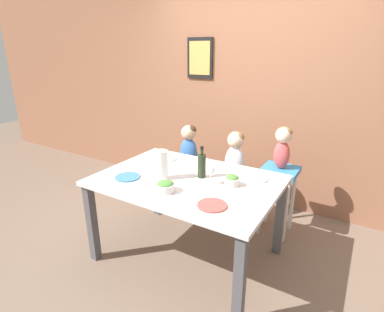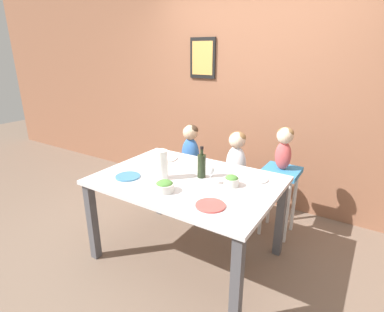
{
  "view_description": "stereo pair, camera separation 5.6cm",
  "coord_description": "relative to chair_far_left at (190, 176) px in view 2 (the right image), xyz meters",
  "views": [
    {
      "loc": [
        1.24,
        -1.98,
        1.8
      ],
      "look_at": [
        0.0,
        0.08,
        0.96
      ],
      "focal_mm": 28.0,
      "sensor_mm": 36.0,
      "label": 1
    },
    {
      "loc": [
        1.29,
        -1.95,
        1.8
      ],
      "look_at": [
        0.0,
        0.08,
        0.96
      ],
      "focal_mm": 28.0,
      "sensor_mm": 36.0,
      "label": 2
    }
  ],
  "objects": [
    {
      "name": "chair_far_left",
      "position": [
        0.0,
        0.0,
        0.0
      ],
      "size": [
        0.4,
        0.41,
        0.46
      ],
      "color": "silver",
      "rests_on": "ground_plane"
    },
    {
      "name": "ground_plane",
      "position": [
        0.49,
        -0.81,
        -0.39
      ],
      "size": [
        14.0,
        14.0,
        0.0
      ],
      "primitive_type": "plane",
      "color": "#705B4C"
    },
    {
      "name": "chair_far_center",
      "position": [
        0.58,
        0.0,
        0.0
      ],
      "size": [
        0.4,
        0.41,
        0.46
      ],
      "color": "silver",
      "rests_on": "ground_plane"
    },
    {
      "name": "dinner_plate_back_right",
      "position": [
        0.99,
        -0.52,
        0.39
      ],
      "size": [
        0.21,
        0.21,
        0.01
      ],
      "color": "silver",
      "rests_on": "dining_table"
    },
    {
      "name": "salad_bowl_large",
      "position": [
        0.48,
        -1.11,
        0.43
      ],
      "size": [
        0.15,
        0.15,
        0.09
      ],
      "color": "silver",
      "rests_on": "dining_table"
    },
    {
      "name": "salad_bowl_small",
      "position": [
        0.87,
        -0.74,
        0.43
      ],
      "size": [
        0.12,
        0.12,
        0.09
      ],
      "color": "silver",
      "rests_on": "dining_table"
    },
    {
      "name": "person_child_center",
      "position": [
        0.58,
        0.0,
        0.38
      ],
      "size": [
        0.22,
        0.18,
        0.55
      ],
      "color": "silver",
      "rests_on": "chair_far_center"
    },
    {
      "name": "person_child_left",
      "position": [
        -0.0,
        0.0,
        0.38
      ],
      "size": [
        0.22,
        0.18,
        0.55
      ],
      "color": "#3366B2",
      "rests_on": "chair_far_left"
    },
    {
      "name": "dining_table",
      "position": [
        0.49,
        -0.81,
        0.29
      ],
      "size": [
        1.51,
        1.07,
        0.78
      ],
      "color": "silver",
      "rests_on": "ground_plane"
    },
    {
      "name": "paper_towel_roll",
      "position": [
        0.31,
        -0.92,
        0.51
      ],
      "size": [
        0.1,
        0.1,
        0.25
      ],
      "color": "white",
      "rests_on": "dining_table"
    },
    {
      "name": "person_baby_right",
      "position": [
        1.06,
        0.0,
        0.58
      ],
      "size": [
        0.16,
        0.16,
        0.42
      ],
      "color": "#C64C4C",
      "rests_on": "chair_right_highchair"
    },
    {
      "name": "wine_bottle",
      "position": [
        0.58,
        -0.72,
        0.5
      ],
      "size": [
        0.07,
        0.07,
        0.28
      ],
      "color": "#232D19",
      "rests_on": "dining_table"
    },
    {
      "name": "wall_back",
      "position": [
        0.49,
        0.61,
        0.96
      ],
      "size": [
        10.0,
        0.09,
        2.7
      ],
      "color": "#8E5B42",
      "rests_on": "ground_plane"
    },
    {
      "name": "wine_glass_near",
      "position": [
        0.71,
        -0.81,
        0.5
      ],
      "size": [
        0.07,
        0.07,
        0.16
      ],
      "color": "white",
      "rests_on": "dining_table"
    },
    {
      "name": "chair_right_highchair",
      "position": [
        1.06,
        0.0,
        0.17
      ],
      "size": [
        0.34,
        0.35,
        0.71
      ],
      "color": "silver",
      "rests_on": "ground_plane"
    },
    {
      "name": "dinner_plate_front_right",
      "position": [
        0.89,
        -1.13,
        0.39
      ],
      "size": [
        0.21,
        0.21,
        0.01
      ],
      "color": "#D14C47",
      "rests_on": "dining_table"
    },
    {
      "name": "dinner_plate_back_left",
      "position": [
        0.05,
        -0.52,
        0.39
      ],
      "size": [
        0.21,
        0.21,
        0.01
      ],
      "color": "silver",
      "rests_on": "dining_table"
    },
    {
      "name": "dinner_plate_front_left",
      "position": [
        0.04,
        -1.06,
        0.39
      ],
      "size": [
        0.21,
        0.21,
        0.01
      ],
      "color": "teal",
      "rests_on": "dining_table"
    }
  ]
}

